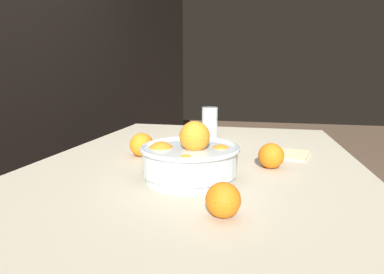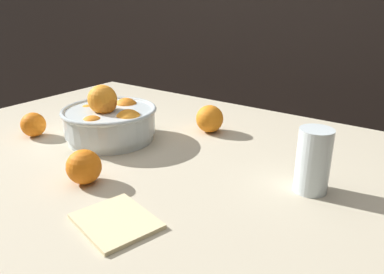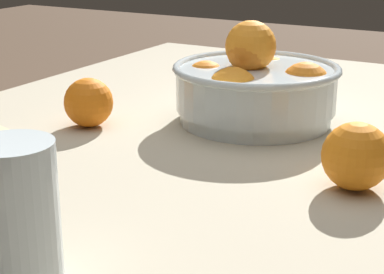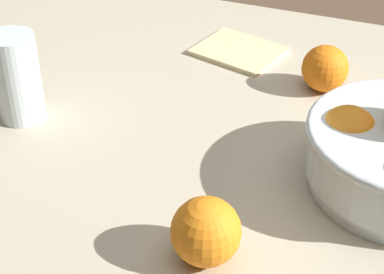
# 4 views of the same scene
# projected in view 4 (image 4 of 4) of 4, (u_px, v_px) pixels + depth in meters

# --- Properties ---
(dining_table) EXTENTS (1.44, 1.03, 0.75)m
(dining_table) POSITION_uv_depth(u_px,v_px,m) (275.00, 201.00, 0.94)
(dining_table) COLOR #B7AD93
(dining_table) RESTS_ON ground_plane
(juice_glass) EXTENTS (0.07, 0.07, 0.14)m
(juice_glass) POSITION_uv_depth(u_px,v_px,m) (18.00, 82.00, 0.97)
(juice_glass) COLOR #F4A314
(juice_glass) RESTS_ON dining_table
(orange_loose_near_bowl) EXTENTS (0.08, 0.08, 0.08)m
(orange_loose_near_bowl) POSITION_uv_depth(u_px,v_px,m) (325.00, 68.00, 1.05)
(orange_loose_near_bowl) COLOR orange
(orange_loose_near_bowl) RESTS_ON dining_table
(orange_loose_aside) EXTENTS (0.08, 0.08, 0.08)m
(orange_loose_aside) POSITION_uv_depth(u_px,v_px,m) (206.00, 232.00, 0.73)
(orange_loose_aside) COLOR orange
(orange_loose_aside) RESTS_ON dining_table
(napkin) EXTENTS (0.17, 0.15, 0.01)m
(napkin) POSITION_uv_depth(u_px,v_px,m) (239.00, 51.00, 1.17)
(napkin) COLOR beige
(napkin) RESTS_ON dining_table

